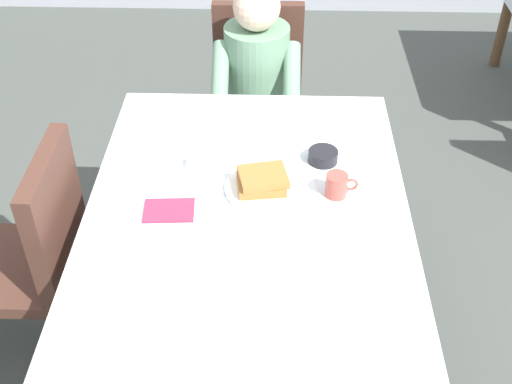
% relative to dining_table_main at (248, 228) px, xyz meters
% --- Properties ---
extents(ground_plane, '(14.00, 14.00, 0.00)m').
position_rel_dining_table_main_xyz_m(ground_plane, '(0.00, 0.00, -0.65)').
color(ground_plane, '#474C47').
extents(dining_table_main, '(1.12, 1.52, 0.74)m').
position_rel_dining_table_main_xyz_m(dining_table_main, '(0.00, 0.00, 0.00)').
color(dining_table_main, silver).
rests_on(dining_table_main, ground).
extents(chair_diner, '(0.44, 0.45, 0.93)m').
position_rel_dining_table_main_xyz_m(chair_diner, '(0.00, 1.17, -0.12)').
color(chair_diner, '#4C2D23').
rests_on(chair_diner, ground).
extents(diner_person, '(0.40, 0.43, 1.12)m').
position_rel_dining_table_main_xyz_m(diner_person, '(0.00, 1.01, 0.02)').
color(diner_person, gray).
rests_on(diner_person, ground).
extents(chair_left_side, '(0.45, 0.44, 0.93)m').
position_rel_dining_table_main_xyz_m(chair_left_side, '(-0.77, 0.00, -0.12)').
color(chair_left_side, '#4C2D23').
rests_on(chair_left_side, ground).
extents(plate_breakfast, '(0.28, 0.28, 0.02)m').
position_rel_dining_table_main_xyz_m(plate_breakfast, '(0.06, 0.10, 0.10)').
color(plate_breakfast, white).
rests_on(plate_breakfast, dining_table_main).
extents(breakfast_stack, '(0.19, 0.17, 0.06)m').
position_rel_dining_table_main_xyz_m(breakfast_stack, '(0.05, 0.10, 0.14)').
color(breakfast_stack, '#A36B33').
rests_on(breakfast_stack, plate_breakfast).
extents(cup_coffee, '(0.11, 0.08, 0.08)m').
position_rel_dining_table_main_xyz_m(cup_coffee, '(0.31, 0.09, 0.13)').
color(cup_coffee, '#B24C42').
rests_on(cup_coffee, dining_table_main).
extents(bowl_butter, '(0.11, 0.11, 0.04)m').
position_rel_dining_table_main_xyz_m(bowl_butter, '(0.27, 0.28, 0.11)').
color(bowl_butter, black).
rests_on(bowl_butter, dining_table_main).
extents(syrup_pitcher, '(0.08, 0.08, 0.07)m').
position_rel_dining_table_main_xyz_m(syrup_pitcher, '(-0.21, 0.23, 0.13)').
color(syrup_pitcher, silver).
rests_on(syrup_pitcher, dining_table_main).
extents(fork_left_of_plate, '(0.03, 0.18, 0.00)m').
position_rel_dining_table_main_xyz_m(fork_left_of_plate, '(-0.13, 0.08, 0.09)').
color(fork_left_of_plate, silver).
rests_on(fork_left_of_plate, dining_table_main).
extents(knife_right_of_plate, '(0.03, 0.20, 0.00)m').
position_rel_dining_table_main_xyz_m(knife_right_of_plate, '(0.25, 0.08, 0.09)').
color(knife_right_of_plate, silver).
rests_on(knife_right_of_plate, dining_table_main).
extents(spoon_near_edge, '(0.15, 0.05, 0.00)m').
position_rel_dining_table_main_xyz_m(spoon_near_edge, '(0.08, -0.18, 0.09)').
color(spoon_near_edge, silver).
rests_on(spoon_near_edge, dining_table_main).
extents(napkin_folded, '(0.18, 0.13, 0.01)m').
position_rel_dining_table_main_xyz_m(napkin_folded, '(-0.26, -0.02, 0.09)').
color(napkin_folded, '#8C2D4C').
rests_on(napkin_folded, dining_table_main).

